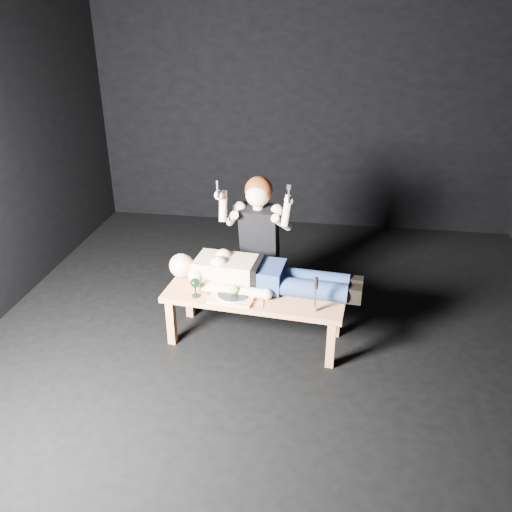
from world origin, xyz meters
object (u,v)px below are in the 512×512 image
(kneeling_woman, at_px, (261,241))
(serving_tray, at_px, (232,297))
(table, at_px, (255,316))
(goblet, at_px, (195,288))
(lying_man, at_px, (264,272))
(carving_knife, at_px, (316,295))

(kneeling_woman, height_order, serving_tray, kneeling_woman)
(table, distance_m, goblet, 0.56)
(table, distance_m, kneeling_woman, 0.70)
(table, relative_size, lying_man, 1.00)
(lying_man, height_order, serving_tray, lying_man)
(lying_man, bearing_deg, serving_tray, -128.70)
(kneeling_woman, bearing_deg, lying_man, -75.95)
(table, bearing_deg, kneeling_woman, 98.58)
(kneeling_woman, relative_size, goblet, 8.17)
(lying_man, distance_m, kneeling_woman, 0.47)
(serving_tray, height_order, carving_knife, carving_knife)
(table, relative_size, carving_knife, 5.04)
(table, xyz_separation_m, kneeling_woman, (-0.03, 0.56, 0.43))
(kneeling_woman, xyz_separation_m, goblet, (-0.42, -0.69, -0.12))
(lying_man, xyz_separation_m, carving_knife, (0.44, -0.32, 0.01))
(serving_tray, xyz_separation_m, goblet, (-0.29, -0.01, 0.07))
(table, distance_m, lying_man, 0.38)
(serving_tray, relative_size, goblet, 2.17)
(lying_man, xyz_separation_m, serving_tray, (-0.22, -0.23, -0.12))
(goblet, bearing_deg, lying_man, 25.19)
(kneeling_woman, xyz_separation_m, carving_knife, (0.52, -0.77, -0.06))
(kneeling_woman, bearing_deg, table, -83.35)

